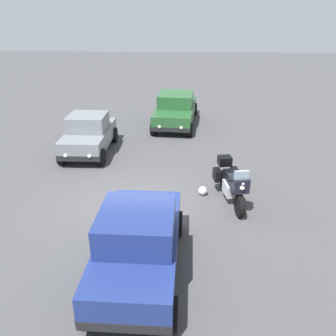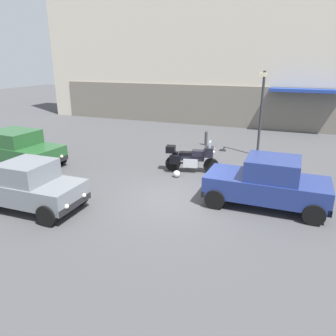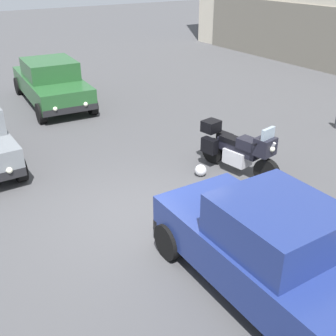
# 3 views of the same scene
# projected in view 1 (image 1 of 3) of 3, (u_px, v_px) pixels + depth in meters

# --- Properties ---
(ground_plane) EXTENTS (80.00, 80.00, 0.00)m
(ground_plane) POSITION_uv_depth(u_px,v_px,m) (134.00, 206.00, 10.29)
(ground_plane) COLOR #424244
(motorcycle) EXTENTS (2.25, 0.94, 1.36)m
(motorcycle) POSITION_uv_depth(u_px,v_px,m) (232.00, 182.00, 10.33)
(motorcycle) COLOR black
(motorcycle) RESTS_ON ground
(helmet) EXTENTS (0.28, 0.28, 0.28)m
(helmet) POSITION_uv_depth(u_px,v_px,m) (203.00, 191.00, 10.87)
(helmet) COLOR silver
(helmet) RESTS_ON ground
(car_hatchback_near) EXTENTS (3.90, 1.82, 1.64)m
(car_hatchback_near) POSITION_uv_depth(u_px,v_px,m) (139.00, 242.00, 7.38)
(car_hatchback_near) COLOR navy
(car_hatchback_near) RESTS_ON ground
(car_sedan_far) EXTENTS (4.67, 2.22, 1.56)m
(car_sedan_far) POSITION_uv_depth(u_px,v_px,m) (176.00, 109.00, 17.27)
(car_sedan_far) COLOR #235128
(car_sedan_far) RESTS_ON ground
(car_compact_side) EXTENTS (3.49, 1.72, 1.56)m
(car_compact_side) POSITION_uv_depth(u_px,v_px,m) (89.00, 134.00, 13.84)
(car_compact_side) COLOR slate
(car_compact_side) RESTS_ON ground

